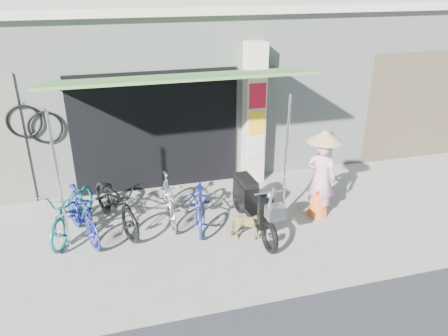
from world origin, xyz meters
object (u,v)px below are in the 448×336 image
object	(u,v)px
bike_teal	(73,209)
bike_blue	(82,215)
nun	(321,175)
bike_navy	(201,202)
street_dog	(248,226)
moped	(252,204)
bike_silver	(169,199)
bike_black	(116,202)

from	to	relation	value
bike_teal	bike_blue	bearing A→B (deg)	-35.79
nun	bike_navy	bearing A→B (deg)	35.87
bike_navy	street_dog	distance (m)	1.03
bike_teal	nun	size ratio (longest dim) A/B	1.04
bike_navy	moped	world-z (taller)	moped
bike_teal	bike_silver	bearing A→B (deg)	19.01
bike_teal	street_dog	distance (m)	3.07
bike_navy	bike_teal	bearing A→B (deg)	-174.92
bike_blue	street_dog	world-z (taller)	bike_blue
bike_navy	nun	xyz separation A→B (m)	(2.20, -0.33, 0.44)
bike_silver	moped	bearing A→B (deg)	-26.88
bike_blue	bike_navy	world-z (taller)	bike_blue
bike_blue	bike_silver	bearing A→B (deg)	-13.62
bike_black	bike_blue	bearing A→B (deg)	-177.72
bike_blue	moped	size ratio (longest dim) A/B	0.78
bike_black	moped	world-z (taller)	moped
bike_blue	bike_navy	bearing A→B (deg)	-22.15
bike_teal	bike_black	bearing A→B (deg)	21.10
street_dog	nun	size ratio (longest dim) A/B	0.39
bike_teal	bike_silver	xyz separation A→B (m)	(1.68, -0.03, -0.02)
bike_silver	bike_navy	world-z (taller)	bike_silver
bike_black	nun	world-z (taller)	nun
bike_silver	moped	xyz separation A→B (m)	(1.38, -0.71, 0.06)
bike_blue	bike_navy	size ratio (longest dim) A/B	0.97
moped	bike_blue	bearing A→B (deg)	166.41
bike_black	bike_navy	bearing A→B (deg)	-30.92
bike_teal	bike_navy	distance (m)	2.25
bike_teal	nun	world-z (taller)	nun
bike_teal	bike_navy	bearing A→B (deg)	13.13
bike_blue	bike_black	distance (m)	0.63
bike_navy	moped	size ratio (longest dim) A/B	0.81
bike_black	bike_silver	size ratio (longest dim) A/B	1.27
bike_silver	street_dog	bearing A→B (deg)	-40.50
street_dog	moped	world-z (taller)	moped
bike_blue	moped	distance (m)	2.95
bike_black	street_dog	xyz separation A→B (m)	(2.14, -1.07, -0.21)
bike_black	street_dog	size ratio (longest dim) A/B	2.79
bike_blue	street_dog	bearing A→B (deg)	-37.96
bike_teal	bike_black	world-z (taller)	bike_black
bike_navy	moped	xyz separation A→B (m)	(0.83, -0.47, 0.09)
bike_blue	nun	xyz separation A→B (m)	(4.28, -0.37, 0.39)
bike_teal	bike_navy	size ratio (longest dim) A/B	1.12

